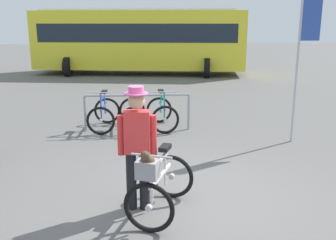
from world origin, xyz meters
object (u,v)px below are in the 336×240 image
racked_bike_orange (133,114)px  banner_flag (306,37)px  racked_bike_blue (104,114)px  racked_bike_teal (162,113)px  featured_bicycle (158,184)px  bus_distant (140,38)px  person_with_featured_bike (137,144)px

racked_bike_orange → banner_flag: size_ratio=0.35×
racked_bike_blue → banner_flag: (4.24, -1.40, 1.86)m
racked_bike_blue → racked_bike_teal: same height
racked_bike_teal → featured_bicycle: size_ratio=0.92×
bus_distant → racked_bike_blue: bearing=-96.2°
racked_bike_blue → featured_bicycle: featured_bicycle is taller
person_with_featured_bike → banner_flag: (3.49, 2.78, 1.28)m
person_with_featured_bike → racked_bike_teal: bearing=81.0°
racked_bike_blue → banner_flag: size_ratio=0.35×
featured_bicycle → person_with_featured_bike: bearing=131.7°
banner_flag → person_with_featured_bike: bearing=-141.4°
racked_bike_orange → racked_bike_blue: bearing=178.6°
featured_bicycle → banner_flag: size_ratio=0.39×
bus_distant → person_with_featured_bike: bearing=-91.4°
featured_bicycle → bus_distant: 14.58m
person_with_featured_bike → bus_distant: size_ratio=0.17×
racked_bike_orange → racked_bike_teal: (0.70, -0.02, 0.00)m
racked_bike_orange → bus_distant: size_ratio=0.11×
racked_bike_teal → featured_bicycle: (-0.39, -4.44, 0.12)m
racked_bike_blue → racked_bike_orange: size_ratio=1.00×
racked_bike_teal → featured_bicycle: 4.46m
racked_bike_blue → banner_flag: bearing=-18.3°
racked_bike_blue → featured_bicycle: 4.59m
racked_bike_blue → bus_distant: (1.10, 10.05, 1.37)m
racked_bike_orange → featured_bicycle: (0.31, -4.46, 0.12)m
banner_flag → racked_bike_orange: bearing=158.7°
racked_bike_blue → bus_distant: 10.20m
racked_bike_blue → person_with_featured_bike: 4.29m
racked_bike_blue → banner_flag: banner_flag is taller
featured_bicycle → banner_flag: banner_flag is taller
person_with_featured_bike → banner_flag: 4.65m
racked_bike_blue → person_with_featured_bike: size_ratio=0.66×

